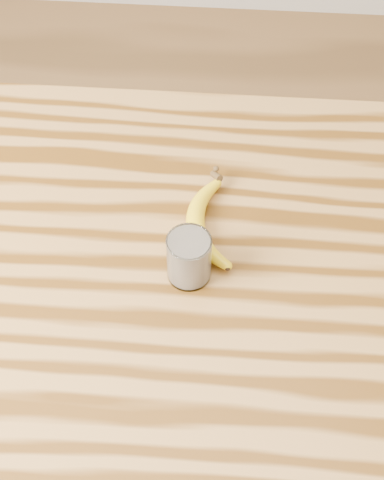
{
  "coord_description": "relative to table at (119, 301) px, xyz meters",
  "views": [
    {
      "loc": [
        0.17,
        -0.59,
        1.77
      ],
      "look_at": [
        0.13,
        0.02,
        0.93
      ],
      "focal_mm": 50.0,
      "sensor_mm": 36.0,
      "label": 1
    }
  ],
  "objects": [
    {
      "name": "banana",
      "position": [
        0.13,
        0.07,
        0.15
      ],
      "size": [
        0.13,
        0.26,
        0.03
      ],
      "primitive_type": null,
      "rotation": [
        0.0,
        0.0,
        0.14
      ],
      "color": "yellow",
      "rests_on": "table"
    },
    {
      "name": "room",
      "position": [
        0.0,
        0.0,
        0.58
      ],
      "size": [
        4.04,
        4.04,
        2.7
      ],
      "color": "brown",
      "rests_on": "ground"
    },
    {
      "name": "table",
      "position": [
        0.0,
        0.0,
        0.0
      ],
      "size": [
        1.2,
        0.8,
        0.9
      ],
      "color": "#A4743A",
      "rests_on": "ground"
    },
    {
      "name": "smoothie_glass",
      "position": [
        0.12,
        -0.02,
        0.17
      ],
      "size": [
        0.07,
        0.07,
        0.09
      ],
      "color": "white",
      "rests_on": "table"
    }
  ]
}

